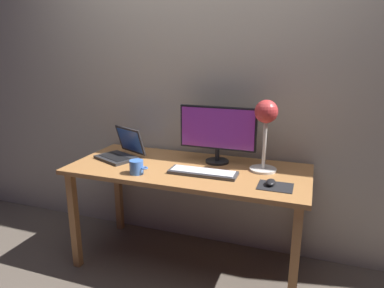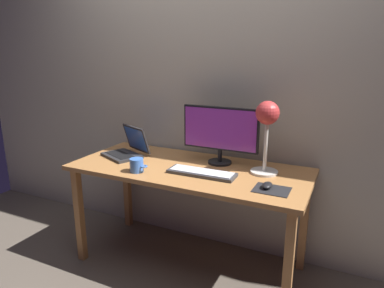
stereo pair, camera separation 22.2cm
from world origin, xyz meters
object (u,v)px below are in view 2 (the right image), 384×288
monitor (220,131)px  mouse (267,185)px  laptop (129,147)px  keyboard_main (202,173)px  coffee_mug (137,165)px  desk_lamp (267,122)px

monitor → mouse: bearing=-37.1°
laptop → keyboard_main: bearing=-12.2°
mouse → coffee_mug: 0.84m
monitor → coffee_mug: 0.61m
monitor → laptop: (-0.68, -0.12, -0.17)m
laptop → coffee_mug: size_ratio=2.95×
keyboard_main → laptop: (-0.66, 0.14, 0.05)m
keyboard_main → desk_lamp: size_ratio=0.95×
laptop → desk_lamp: size_ratio=0.78×
laptop → monitor: bearing=9.8°
keyboard_main → desk_lamp: desk_lamp is taller
desk_lamp → mouse: desk_lamp is taller
laptop → desk_lamp: 1.05m
mouse → coffee_mug: size_ratio=0.77×
laptop → mouse: size_ratio=3.81×
monitor → laptop: 0.71m
monitor → laptop: size_ratio=1.47×
desk_lamp → coffee_mug: desk_lamp is taller
desk_lamp → keyboard_main: bearing=-150.2°
keyboard_main → monitor: bearing=85.6°
desk_lamp → mouse: size_ratio=4.85×
laptop → mouse: 1.11m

